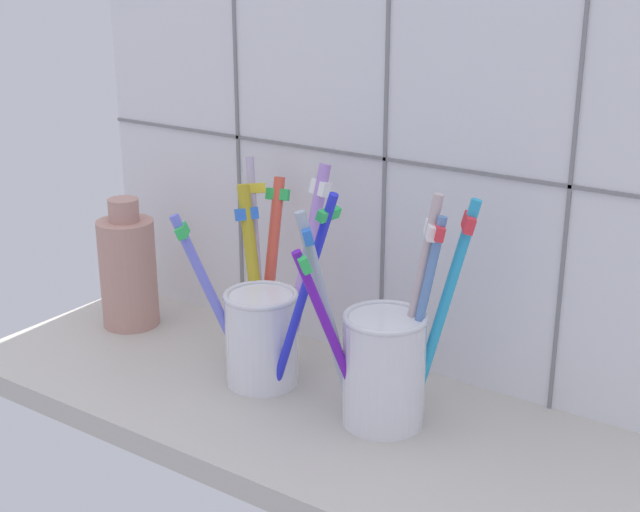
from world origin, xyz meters
The scene contains 5 objects.
counter_slab centered at (0.00, 0.00, 1.00)cm, with size 64.00×22.00×2.00cm, color #BCB7AD.
tile_wall_back centered at (0.00, 12.00, 22.50)cm, with size 64.00×2.20×45.00cm.
toothbrush_cup_left centered at (-6.18, 1.85, 7.35)cm, with size 15.33×11.85×18.56cm.
toothbrush_cup_right centered at (6.03, 1.38, 7.36)cm, with size 11.68×10.95×18.45cm.
ceramic_vase centered at (-24.42, 3.80, 7.65)cm, with size 5.49×5.49×12.79cm.
Camera 1 is at (37.52, -52.65, 37.40)cm, focal length 50.29 mm.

